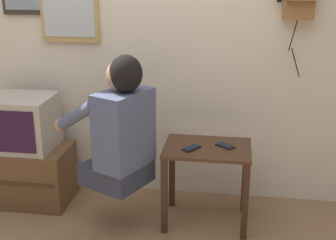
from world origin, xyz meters
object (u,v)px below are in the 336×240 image
at_px(cell_phone_held, 192,148).
at_px(cell_phone_spare, 225,146).
at_px(person, 120,127).
at_px(television, 19,122).

distance_m(cell_phone_held, cell_phone_spare, 0.22).
xyz_separation_m(person, cell_phone_spare, (0.64, 0.20, -0.17)).
height_order(person, cell_phone_spare, person).
height_order(person, cell_phone_held, person).
bearing_deg(cell_phone_spare, television, 126.11).
bearing_deg(cell_phone_held, person, -129.09).
xyz_separation_m(person, cell_phone_held, (0.43, 0.13, -0.17)).
height_order(television, cell_phone_spare, television).
height_order(cell_phone_held, cell_phone_spare, same).
bearing_deg(cell_phone_spare, person, 146.69).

